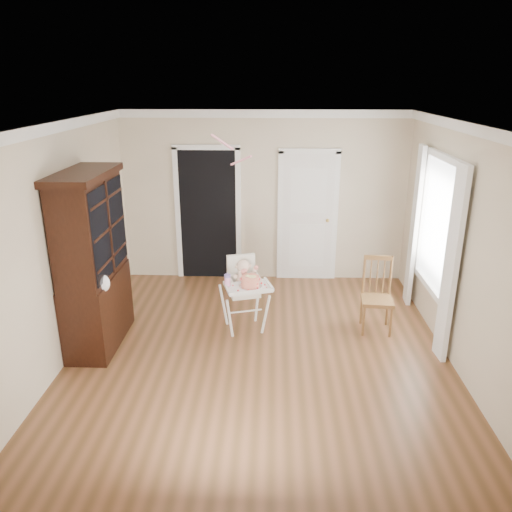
{
  "coord_description": "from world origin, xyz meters",
  "views": [
    {
      "loc": [
        0.15,
        -5.28,
        3.13
      ],
      "look_at": [
        -0.06,
        0.54,
        1.06
      ],
      "focal_mm": 35.0,
      "sensor_mm": 36.0,
      "label": 1
    }
  ],
  "objects_px": {
    "china_cabinet": "(93,262)",
    "high_chair": "(244,285)",
    "cake": "(250,281)",
    "sippy_cup": "(227,280)",
    "dining_chair": "(377,297)"
  },
  "relations": [
    {
      "from": "cake",
      "to": "sippy_cup",
      "type": "height_order",
      "value": "sippy_cup"
    },
    {
      "from": "high_chair",
      "to": "china_cabinet",
      "type": "distance_m",
      "value": 1.88
    },
    {
      "from": "high_chair",
      "to": "sippy_cup",
      "type": "relative_size",
      "value": 5.22
    },
    {
      "from": "china_cabinet",
      "to": "high_chair",
      "type": "bearing_deg",
      "value": 13.35
    },
    {
      "from": "high_chair",
      "to": "cake",
      "type": "relative_size",
      "value": 3.47
    },
    {
      "from": "high_chair",
      "to": "cake",
      "type": "bearing_deg",
      "value": -82.08
    },
    {
      "from": "cake",
      "to": "sippy_cup",
      "type": "relative_size",
      "value": 1.5
    },
    {
      "from": "high_chair",
      "to": "cake",
      "type": "distance_m",
      "value": 0.27
    },
    {
      "from": "high_chair",
      "to": "sippy_cup",
      "type": "height_order",
      "value": "high_chair"
    },
    {
      "from": "dining_chair",
      "to": "cake",
      "type": "bearing_deg",
      "value": -166.34
    },
    {
      "from": "high_chair",
      "to": "dining_chair",
      "type": "bearing_deg",
      "value": -14.4
    },
    {
      "from": "china_cabinet",
      "to": "cake",
      "type": "bearing_deg",
      "value": 6.58
    },
    {
      "from": "high_chair",
      "to": "dining_chair",
      "type": "height_order",
      "value": "high_chair"
    },
    {
      "from": "sippy_cup",
      "to": "dining_chair",
      "type": "bearing_deg",
      "value": 7.9
    },
    {
      "from": "high_chair",
      "to": "sippy_cup",
      "type": "bearing_deg",
      "value": -148.79
    }
  ]
}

